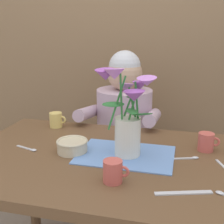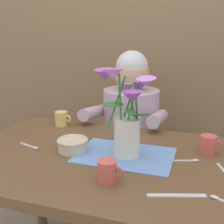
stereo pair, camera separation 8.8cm
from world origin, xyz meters
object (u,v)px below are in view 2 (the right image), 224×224
object	(u,v)px
seated_person	(130,142)
flower_vase	(126,115)
ceramic_bowl	(73,144)
tea_cup	(108,171)
dinner_knife	(177,196)
coffee_cup	(209,145)
ceramic_mug	(62,119)

from	to	relation	value
seated_person	flower_vase	world-z (taller)	seated_person
seated_person	flower_vase	distance (m)	0.71
flower_vase	ceramic_bowl	distance (m)	0.28
seated_person	tea_cup	bearing A→B (deg)	-79.36
seated_person	tea_cup	size ratio (longest dim) A/B	12.20
dinner_knife	coffee_cup	size ratio (longest dim) A/B	2.04
ceramic_mug	seated_person	bearing A→B (deg)	45.22
flower_vase	ceramic_bowl	size ratio (longest dim) A/B	2.75
tea_cup	ceramic_bowl	bearing A→B (deg)	138.40
ceramic_bowl	seated_person	bearing A→B (deg)	80.68
ceramic_bowl	ceramic_mug	bearing A→B (deg)	125.25
dinner_knife	flower_vase	bearing A→B (deg)	116.78
seated_person	coffee_cup	distance (m)	0.68
ceramic_mug	coffee_cup	world-z (taller)	same
tea_cup	ceramic_mug	size ratio (longest dim) A/B	1.00
dinner_knife	coffee_cup	world-z (taller)	coffee_cup
ceramic_bowl	dinner_knife	bearing A→B (deg)	-25.53
flower_vase	ceramic_mug	bearing A→B (deg)	147.79
seated_person	ceramic_bowl	xyz separation A→B (m)	(-0.10, -0.61, 0.21)
dinner_knife	tea_cup	size ratio (longest dim) A/B	2.04
seated_person	ceramic_mug	bearing A→B (deg)	-133.40
ceramic_bowl	ceramic_mug	world-z (taller)	ceramic_mug
dinner_knife	seated_person	bearing A→B (deg)	96.42
dinner_knife	tea_cup	xyz separation A→B (m)	(-0.24, 0.02, 0.04)
ceramic_mug	coffee_cup	distance (m)	0.78
ceramic_bowl	ceramic_mug	size ratio (longest dim) A/B	1.46
seated_person	ceramic_mug	distance (m)	0.49
flower_vase	dinner_knife	distance (m)	0.38
seated_person	coffee_cup	size ratio (longest dim) A/B	12.20
flower_vase	dinner_knife	xyz separation A→B (m)	(0.24, -0.24, -0.18)
dinner_knife	tea_cup	bearing A→B (deg)	157.96
flower_vase	tea_cup	bearing A→B (deg)	-90.50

